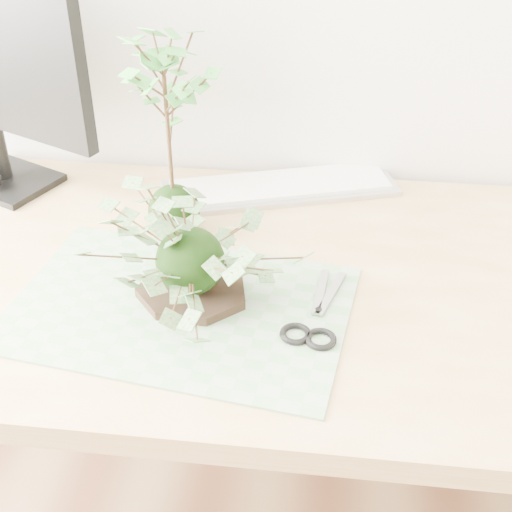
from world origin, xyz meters
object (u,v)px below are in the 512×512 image
ivy_kokedama (188,233)px  maple_kokedama (165,90)px  desk (239,316)px  keyboard (280,187)px

ivy_kokedama → maple_kokedama: (-0.07, 0.18, 0.14)m
desk → keyboard: keyboard is taller
ivy_kokedama → desk: bearing=50.4°
ivy_kokedama → maple_kokedama: maple_kokedama is taller
ivy_kokedama → maple_kokedama: bearing=109.8°
maple_kokedama → desk: bearing=-41.3°
desk → maple_kokedama: bearing=138.7°
maple_kokedama → keyboard: bearing=44.9°
desk → maple_kokedama: maple_kokedama is taller
desk → maple_kokedama: 0.39m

